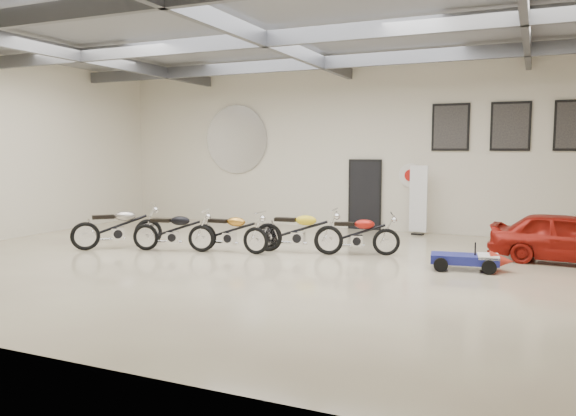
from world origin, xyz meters
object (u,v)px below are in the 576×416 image
at_px(motorcycle_gold, 230,231).
at_px(motorcycle_yellow, 298,230).
at_px(go_kart, 472,256).
at_px(vintage_car, 569,238).
at_px(motorcycle_black, 173,230).
at_px(motorcycle_red, 357,233).
at_px(motorcycle_silver, 117,226).
at_px(banner_stand, 418,201).

height_order(motorcycle_gold, motorcycle_yellow, motorcycle_yellow).
bearing_deg(go_kart, vintage_car, 34.05).
xyz_separation_m(motorcycle_black, motorcycle_red, (4.23, 1.33, -0.01)).
bearing_deg(motorcycle_black, motorcycle_silver, 173.73).
relative_size(motorcycle_silver, vintage_car, 0.67).
relative_size(motorcycle_yellow, motorcycle_red, 1.09).
xyz_separation_m(motorcycle_yellow, go_kart, (4.00, -0.35, -0.26)).
distance_m(banner_stand, motorcycle_silver, 8.35).
xyz_separation_m(motorcycle_black, vintage_car, (8.72, 2.29, 0.03)).
height_order(banner_stand, motorcycle_silver, banner_stand).
bearing_deg(banner_stand, motorcycle_gold, -115.53).
bearing_deg(banner_stand, vintage_car, -23.60).
bearing_deg(motorcycle_yellow, go_kart, -11.98).
bearing_deg(motorcycle_gold, go_kart, 1.77).
distance_m(banner_stand, motorcycle_yellow, 4.57).
height_order(banner_stand, vintage_car, banner_stand).
height_order(motorcycle_gold, vintage_car, vintage_car).
xyz_separation_m(banner_stand, vintage_car, (3.78, -2.76, -0.43)).
bearing_deg(motorcycle_silver, vintage_car, -32.67).
distance_m(banner_stand, motorcycle_red, 3.82).
bearing_deg(banner_stand, motorcycle_black, -121.88).
xyz_separation_m(banner_stand, motorcycle_red, (-0.71, -3.72, -0.47)).
bearing_deg(motorcycle_silver, motorcycle_black, -37.36).
xyz_separation_m(motorcycle_silver, motorcycle_red, (5.73, 1.57, -0.05)).
height_order(motorcycle_black, motorcycle_yellow, motorcycle_yellow).
bearing_deg(banner_stand, motorcycle_yellow, -104.48).
bearing_deg(motorcycle_black, vintage_car, -0.79).
relative_size(motorcycle_gold, vintage_car, 0.62).
distance_m(motorcycle_silver, motorcycle_yellow, 4.55).
height_order(motorcycle_black, vintage_car, vintage_car).
height_order(motorcycle_silver, motorcycle_gold, motorcycle_silver).
xyz_separation_m(motorcycle_red, go_kart, (2.65, -0.68, -0.21)).
height_order(motorcycle_silver, vintage_car, motorcycle_silver).
height_order(motorcycle_silver, motorcycle_red, motorcycle_silver).
height_order(banner_stand, motorcycle_yellow, banner_stand).
bearing_deg(banner_stand, go_kart, -53.78).
height_order(motorcycle_red, vintage_car, vintage_car).
xyz_separation_m(motorcycle_black, go_kart, (6.88, 0.65, -0.22)).
distance_m(motorcycle_yellow, go_kart, 4.02).
bearing_deg(motorcycle_silver, banner_stand, -7.21).
distance_m(motorcycle_silver, motorcycle_red, 5.94).
relative_size(go_kart, vintage_car, 0.50).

